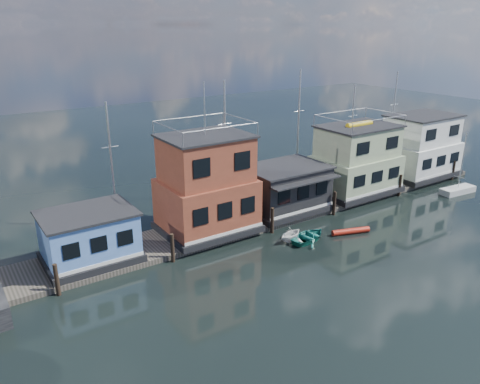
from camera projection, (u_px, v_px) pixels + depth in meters
ground at (394, 265)px, 33.45m from camera, size 160.00×160.00×0.00m
dock at (288, 210)px, 42.77m from camera, size 48.00×5.00×0.40m
houseboat_blue at (89, 237)px, 32.69m from camera, size 6.40×4.90×3.66m
houseboat_red at (206, 186)px, 37.01m from camera, size 7.40×5.90×11.86m
houseboat_dark at (285, 188)px, 41.75m from camera, size 7.40×6.10×4.06m
houseboat_green at (356, 161)px, 46.09m from camera, size 8.40×5.90×7.03m
houseboat_white at (420, 147)px, 51.32m from camera, size 8.40×5.90×6.66m
pilings at (306, 211)px, 40.10m from camera, size 42.28×0.28×2.20m
background_masts at (289, 134)px, 48.15m from camera, size 36.40×0.16×12.00m
dinghy_white at (291, 234)px, 36.88m from camera, size 2.79×2.55×1.25m
red_kayak at (351, 231)px, 38.28m from camera, size 3.24×1.48×0.48m
day_sailer at (458, 189)px, 47.52m from camera, size 4.09×1.71×6.28m
dinghy_teal at (309, 236)px, 37.07m from camera, size 3.87×3.11×0.71m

